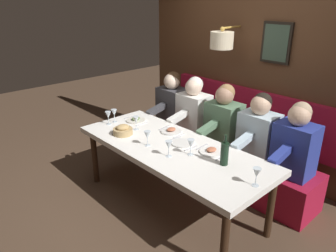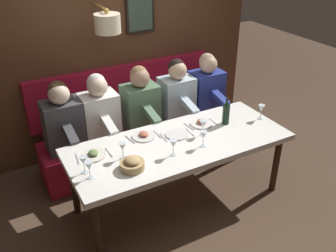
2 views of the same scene
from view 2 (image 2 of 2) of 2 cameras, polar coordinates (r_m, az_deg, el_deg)
name	(u,v)px [view 2 (image 2 of 2)]	position (r m, az deg, el deg)	size (l,w,h in m)	color
ground_plane	(178,200)	(4.10, 1.62, -11.26)	(12.00, 12.00, 0.00)	#4C3828
dining_table	(179,147)	(3.70, 1.76, -3.30)	(0.90, 2.22, 0.74)	white
banquette_bench	(143,144)	(4.61, -3.92, -2.80)	(0.52, 2.42, 0.45)	maroon
back_wall_panel	(119,42)	(4.63, -7.53, 12.71)	(0.59, 3.62, 2.90)	#51331E
diner_nearest	(207,86)	(4.74, 5.95, 6.07)	(0.60, 0.40, 0.79)	#283893
diner_near	(177,93)	(4.52, 1.37, 5.06)	(0.60, 0.40, 0.79)	silver
diner_middle	(140,101)	(4.32, -4.25, 3.78)	(0.60, 0.40, 0.79)	#567A5B
diner_far	(99,111)	(4.16, -10.49, 2.32)	(0.60, 0.40, 0.79)	white
diner_farthest	(62,119)	(4.07, -15.89, 1.02)	(0.60, 0.40, 0.79)	#3D3D42
place_setting_0	(94,154)	(3.52, -11.36, -4.30)	(0.24, 0.32, 0.05)	silver
place_setting_1	(144,136)	(3.75, -3.72, -1.47)	(0.24, 0.32, 0.05)	silver
place_setting_2	(202,123)	(3.98, 5.17, 0.44)	(0.24, 0.32, 0.05)	white
place_setting_3	(177,134)	(3.77, 1.41, -1.30)	(0.24, 0.32, 0.01)	silver
wine_glass_0	(123,147)	(3.39, -7.00, -3.25)	(0.07, 0.07, 0.16)	silver
wine_glass_1	(89,167)	(3.18, -12.03, -6.11)	(0.07, 0.07, 0.16)	silver
wine_glass_2	(84,161)	(3.25, -12.83, -5.31)	(0.07, 0.07, 0.16)	silver
wine_glass_3	(173,144)	(3.40, 0.81, -2.83)	(0.07, 0.07, 0.16)	silver
wine_glass_4	(261,109)	(4.16, 14.15, 2.55)	(0.07, 0.07, 0.16)	silver
wine_glass_5	(203,136)	(3.55, 5.45, -1.49)	(0.07, 0.07, 0.16)	silver
wine_glass_6	(203,125)	(3.74, 5.40, 0.22)	(0.07, 0.07, 0.16)	silver
wine_bottle	(226,114)	(3.99, 8.90, 1.88)	(0.08, 0.08, 0.30)	black
bread_bowl	(132,164)	(3.27, -5.52, -5.84)	(0.22, 0.22, 0.12)	tan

